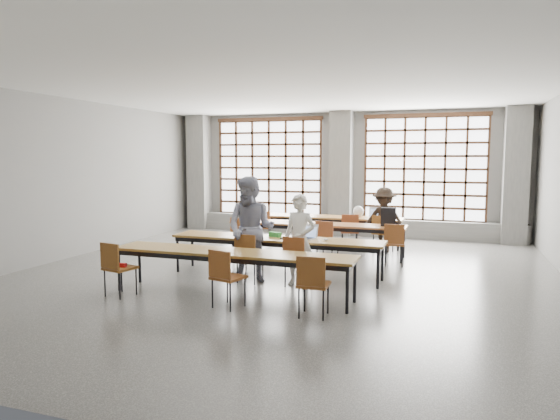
{
  "coord_description": "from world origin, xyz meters",
  "views": [
    {
      "loc": [
        2.94,
        -8.71,
        2.21
      ],
      "look_at": [
        -0.18,
        0.4,
        1.19
      ],
      "focal_mm": 32.0,
      "sensor_mm": 36.0,
      "label": 1
    }
  ],
  "objects_px": {
    "desk_row_c": "(276,241)",
    "red_pouch": "(120,265)",
    "desk_row_a": "(323,219)",
    "chair_mid_centre": "(326,237)",
    "student_female": "(251,229)",
    "laptop_back": "(377,215)",
    "student_back": "(384,220)",
    "chair_near_left": "(116,264)",
    "mouse": "(326,239)",
    "chair_back_mid": "(350,228)",
    "chair_front_right": "(296,256)",
    "phone": "(284,239)",
    "laptop_front": "(307,235)",
    "chair_back_left": "(263,224)",
    "chair_near_right": "(313,280)",
    "student_male": "(299,240)",
    "plastic_bag": "(358,211)",
    "desk_row_d": "(232,255)",
    "chair_mid_right": "(394,240)",
    "desk_row_b": "(316,226)",
    "green_box": "(275,234)",
    "chair_front_left": "(248,253)",
    "chair_near_mid": "(225,273)",
    "chair_mid_left": "(241,232)",
    "chair_back_right": "(382,230)",
    "backpack": "(388,217)"
  },
  "relations": [
    {
      "from": "desk_row_c",
      "to": "red_pouch",
      "type": "bearing_deg",
      "value": -133.09
    },
    {
      "from": "desk_row_a",
      "to": "chair_mid_centre",
      "type": "xyz_separation_m",
      "value": [
        0.59,
        -2.02,
        -0.13
      ]
    },
    {
      "from": "student_female",
      "to": "laptop_back",
      "type": "bearing_deg",
      "value": 70.59
    },
    {
      "from": "desk_row_a",
      "to": "student_back",
      "type": "bearing_deg",
      "value": -17.35
    },
    {
      "from": "chair_near_left",
      "to": "mouse",
      "type": "distance_m",
      "value": 3.59
    },
    {
      "from": "desk_row_c",
      "to": "chair_back_mid",
      "type": "relative_size",
      "value": 4.55
    },
    {
      "from": "chair_front_right",
      "to": "phone",
      "type": "height_order",
      "value": "chair_front_right"
    },
    {
      "from": "laptop_back",
      "to": "mouse",
      "type": "distance_m",
      "value": 3.78
    },
    {
      "from": "student_back",
      "to": "laptop_front",
      "type": "relative_size",
      "value": 3.68
    },
    {
      "from": "phone",
      "to": "desk_row_a",
      "type": "bearing_deg",
      "value": 93.1
    },
    {
      "from": "student_female",
      "to": "red_pouch",
      "type": "distance_m",
      "value": 2.29
    },
    {
      "from": "chair_back_left",
      "to": "chair_near_right",
      "type": "xyz_separation_m",
      "value": [
        2.69,
        -5.14,
        0.0
      ]
    },
    {
      "from": "student_male",
      "to": "plastic_bag",
      "type": "xyz_separation_m",
      "value": [
        0.28,
        4.18,
        0.08
      ]
    },
    {
      "from": "desk_row_d",
      "to": "chair_mid_right",
      "type": "bearing_deg",
      "value": 54.66
    },
    {
      "from": "desk_row_d",
      "to": "chair_mid_right",
      "type": "distance_m",
      "value": 3.82
    },
    {
      "from": "desk_row_b",
      "to": "green_box",
      "type": "xyz_separation_m",
      "value": [
        -0.23,
        -2.15,
        0.11
      ]
    },
    {
      "from": "chair_mid_right",
      "to": "mouse",
      "type": "xyz_separation_m",
      "value": [
        -1.03,
        -1.63,
        0.21
      ]
    },
    {
      "from": "laptop_back",
      "to": "chair_front_left",
      "type": "bearing_deg",
      "value": -110.42
    },
    {
      "from": "chair_back_left",
      "to": "mouse",
      "type": "bearing_deg",
      "value": -52.04
    },
    {
      "from": "desk_row_c",
      "to": "chair_near_mid",
      "type": "xyz_separation_m",
      "value": [
        -0.04,
        -2.13,
        -0.13
      ]
    },
    {
      "from": "red_pouch",
      "to": "desk_row_d",
      "type": "bearing_deg",
      "value": 17.93
    },
    {
      "from": "desk_row_c",
      "to": "chair_mid_left",
      "type": "bearing_deg",
      "value": 131.42
    },
    {
      "from": "chair_back_mid",
      "to": "chair_mid_right",
      "type": "relative_size",
      "value": 1.0
    },
    {
      "from": "chair_back_right",
      "to": "mouse",
      "type": "height_order",
      "value": "chair_back_right"
    },
    {
      "from": "chair_near_right",
      "to": "student_female",
      "type": "height_order",
      "value": "student_female"
    },
    {
      "from": "chair_near_right",
      "to": "red_pouch",
      "type": "distance_m",
      "value": 3.2
    },
    {
      "from": "chair_mid_left",
      "to": "student_back",
      "type": "distance_m",
      "value": 3.37
    },
    {
      "from": "chair_back_left",
      "to": "backpack",
      "type": "xyz_separation_m",
      "value": [
        3.18,
        -0.72,
        0.39
      ]
    },
    {
      "from": "chair_back_mid",
      "to": "green_box",
      "type": "relative_size",
      "value": 3.52
    },
    {
      "from": "chair_back_mid",
      "to": "chair_near_mid",
      "type": "bearing_deg",
      "value": -99.3
    },
    {
      "from": "chair_back_right",
      "to": "laptop_back",
      "type": "xyz_separation_m",
      "value": [
        -0.23,
        0.73,
        0.25
      ]
    },
    {
      "from": "phone",
      "to": "red_pouch",
      "type": "distance_m",
      "value": 2.88
    },
    {
      "from": "desk_row_b",
      "to": "desk_row_d",
      "type": "relative_size",
      "value": 1.0
    },
    {
      "from": "student_female",
      "to": "red_pouch",
      "type": "bearing_deg",
      "value": -134.71
    },
    {
      "from": "mouse",
      "to": "plastic_bag",
      "type": "bearing_deg",
      "value": 91.11
    },
    {
      "from": "desk_row_d",
      "to": "chair_back_right",
      "type": "height_order",
      "value": "chair_back_right"
    },
    {
      "from": "chair_back_mid",
      "to": "chair_mid_centre",
      "type": "xyz_separation_m",
      "value": [
        -0.23,
        -1.4,
        0.0
      ]
    },
    {
      "from": "chair_near_right",
      "to": "mouse",
      "type": "bearing_deg",
      "value": 98.89
    },
    {
      "from": "desk_row_a",
      "to": "student_male",
      "type": "distance_m",
      "value": 4.18
    },
    {
      "from": "chair_back_left",
      "to": "student_back",
      "type": "distance_m",
      "value": 3.0
    },
    {
      "from": "chair_near_left",
      "to": "chair_near_right",
      "type": "bearing_deg",
      "value": -0.03
    },
    {
      "from": "chair_back_left",
      "to": "mouse",
      "type": "height_order",
      "value": "chair_back_left"
    },
    {
      "from": "desk_row_d",
      "to": "chair_front_left",
      "type": "height_order",
      "value": "chair_front_left"
    },
    {
      "from": "desk_row_c",
      "to": "chair_back_mid",
      "type": "distance_m",
      "value": 3.11
    },
    {
      "from": "student_male",
      "to": "laptop_back",
      "type": "distance_m",
      "value": 4.3
    },
    {
      "from": "desk_row_d",
      "to": "plastic_bag",
      "type": "relative_size",
      "value": 13.99
    },
    {
      "from": "desk_row_b",
      "to": "chair_mid_centre",
      "type": "relative_size",
      "value": 4.55
    },
    {
      "from": "student_back",
      "to": "chair_back_left",
      "type": "bearing_deg",
      "value": -174.78
    },
    {
      "from": "chair_mid_left",
      "to": "laptop_back",
      "type": "height_order",
      "value": "laptop_back"
    },
    {
      "from": "desk_row_b",
      "to": "chair_back_mid",
      "type": "height_order",
      "value": "chair_back_mid"
    }
  ]
}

